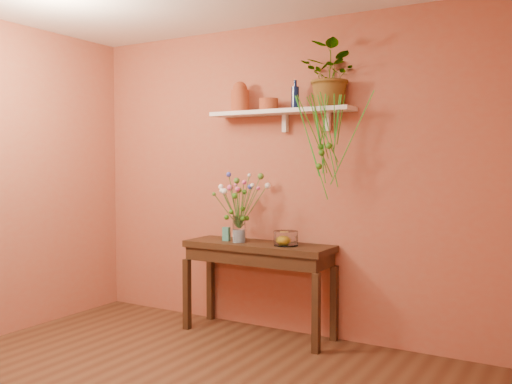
{
  "coord_description": "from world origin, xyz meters",
  "views": [
    {
      "loc": [
        2.27,
        -2.34,
        1.49
      ],
      "look_at": [
        0.0,
        1.55,
        1.25
      ],
      "focal_mm": 39.0,
      "sensor_mm": 36.0,
      "label": 1
    }
  ],
  "objects_px": {
    "glass_vase": "(239,231)",
    "bouquet": "(240,194)",
    "blue_bottle": "(295,97)",
    "spider_plant": "(332,75)",
    "sideboard": "(258,256)",
    "glass_bowl": "(286,239)",
    "terracotta_jug": "(240,97)"
  },
  "relations": [
    {
      "from": "spider_plant",
      "to": "bouquet",
      "type": "height_order",
      "value": "spider_plant"
    },
    {
      "from": "sideboard",
      "to": "bouquet",
      "type": "height_order",
      "value": "bouquet"
    },
    {
      "from": "sideboard",
      "to": "glass_vase",
      "type": "xyz_separation_m",
      "value": [
        -0.16,
        -0.05,
        0.21
      ]
    },
    {
      "from": "bouquet",
      "to": "glass_vase",
      "type": "bearing_deg",
      "value": -141.46
    },
    {
      "from": "blue_bottle",
      "to": "bouquet",
      "type": "xyz_separation_m",
      "value": [
        -0.45,
        -0.16,
        -0.82
      ]
    },
    {
      "from": "terracotta_jug",
      "to": "bouquet",
      "type": "height_order",
      "value": "terracotta_jug"
    },
    {
      "from": "bouquet",
      "to": "sideboard",
      "type": "bearing_deg",
      "value": 15.96
    },
    {
      "from": "terracotta_jug",
      "to": "sideboard",
      "type": "bearing_deg",
      "value": -20.17
    },
    {
      "from": "spider_plant",
      "to": "glass_bowl",
      "type": "relative_size",
      "value": 2.54
    },
    {
      "from": "blue_bottle",
      "to": "bouquet",
      "type": "bearing_deg",
      "value": -160.87
    },
    {
      "from": "bouquet",
      "to": "glass_bowl",
      "type": "distance_m",
      "value": 0.56
    },
    {
      "from": "spider_plant",
      "to": "terracotta_jug",
      "type": "bearing_deg",
      "value": -177.34
    },
    {
      "from": "blue_bottle",
      "to": "spider_plant",
      "type": "distance_m",
      "value": 0.36
    },
    {
      "from": "bouquet",
      "to": "glass_bowl",
      "type": "height_order",
      "value": "bouquet"
    },
    {
      "from": "glass_bowl",
      "to": "sideboard",
      "type": "bearing_deg",
      "value": 176.83
    },
    {
      "from": "terracotta_jug",
      "to": "glass_bowl",
      "type": "distance_m",
      "value": 1.32
    },
    {
      "from": "terracotta_jug",
      "to": "glass_vase",
      "type": "distance_m",
      "value": 1.18
    },
    {
      "from": "sideboard",
      "to": "glass_vase",
      "type": "bearing_deg",
      "value": -163.23
    },
    {
      "from": "terracotta_jug",
      "to": "glass_bowl",
      "type": "height_order",
      "value": "terracotta_jug"
    },
    {
      "from": "glass_vase",
      "to": "sideboard",
      "type": "bearing_deg",
      "value": 16.77
    },
    {
      "from": "glass_vase",
      "to": "bouquet",
      "type": "bearing_deg",
      "value": 38.54
    },
    {
      "from": "blue_bottle",
      "to": "glass_bowl",
      "type": "height_order",
      "value": "blue_bottle"
    },
    {
      "from": "glass_bowl",
      "to": "spider_plant",
      "type": "bearing_deg",
      "value": 22.36
    },
    {
      "from": "bouquet",
      "to": "glass_bowl",
      "type": "xyz_separation_m",
      "value": [
        0.43,
        0.03,
        -0.36
      ]
    },
    {
      "from": "blue_bottle",
      "to": "glass_vase",
      "type": "xyz_separation_m",
      "value": [
        -0.46,
        -0.16,
        -1.14
      ]
    },
    {
      "from": "glass_vase",
      "to": "glass_bowl",
      "type": "bearing_deg",
      "value": 4.41
    },
    {
      "from": "spider_plant",
      "to": "bouquet",
      "type": "relative_size",
      "value": 1.05
    },
    {
      "from": "glass_bowl",
      "to": "glass_vase",
      "type": "bearing_deg",
      "value": -175.59
    },
    {
      "from": "spider_plant",
      "to": "glass_bowl",
      "type": "distance_m",
      "value": 1.39
    },
    {
      "from": "spider_plant",
      "to": "glass_bowl",
      "type": "height_order",
      "value": "spider_plant"
    },
    {
      "from": "bouquet",
      "to": "blue_bottle",
      "type": "bearing_deg",
      "value": 19.13
    },
    {
      "from": "sideboard",
      "to": "terracotta_jug",
      "type": "distance_m",
      "value": 1.41
    }
  ]
}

